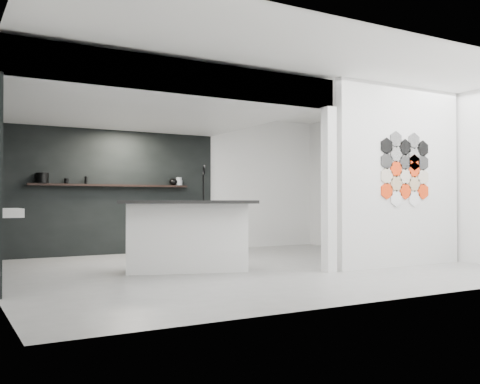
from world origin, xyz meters
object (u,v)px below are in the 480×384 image
kettle (173,182)px  glass_vase (179,181)px  stockpot (42,178)px  bottle_dark (86,180)px  glass_bowl (179,183)px  partition_panel (400,176)px  kitchen_island (186,235)px  utensil_cup (66,181)px  wall_basin (5,213)px

kettle → glass_vase: (0.12, 0.00, 0.01)m
stockpot → kettle: (2.47, 0.00, -0.02)m
glass_vase → bottle_dark: glass_vase is taller
stockpot → kettle: 2.47m
glass_bowl → bottle_dark: size_ratio=1.02×
partition_panel → bottle_dark: size_ratio=20.47×
kettle → glass_vase: size_ratio=1.02×
stockpot → glass_vase: (2.59, 0.00, -0.01)m
kitchen_island → bottle_dark: size_ratio=15.31×
kettle → glass_vase: glass_vase is taller
utensil_cup → wall_basin: bearing=-120.4°
wall_basin → glass_vase: 4.01m
bottle_dark → utensil_cup: bottle_dark is taller
partition_panel → wall_basin: partition_panel is taller
stockpot → bottle_dark: stockpot is taller
glass_bowl → glass_vase: 0.03m
glass_bowl → glass_vase: bearing=0.0°
stockpot → utensil_cup: (0.41, 0.00, -0.04)m
bottle_dark → stockpot: bearing=180.0°
stockpot → kettle: size_ratio=1.39×
stockpot → utensil_cup: 0.42m
glass_bowl → utensil_cup: (-2.18, 0.00, -0.00)m
utensil_cup → glass_vase: bearing=0.0°
glass_vase → partition_panel: bearing=-61.8°
glass_bowl → bottle_dark: 1.83m
bottle_dark → utensil_cup: (-0.35, 0.00, -0.02)m
kitchen_island → stockpot: size_ratio=9.41×
kettle → bottle_dark: (-1.71, 0.00, 0.00)m
stockpot → kitchen_island: bearing=-61.1°
glass_bowl → utensil_cup: glass_bowl is taller
stockpot → bottle_dark: 0.76m
partition_panel → kitchen_island: size_ratio=1.34×
partition_panel → kettle: 4.44m
partition_panel → glass_vase: (-2.08, 3.87, -0.00)m
partition_panel → kettle: (-2.19, 3.87, -0.01)m
partition_panel → utensil_cup: 5.75m
wall_basin → utensil_cup: (1.21, 2.07, 0.52)m
glass_bowl → kitchen_island: bearing=-110.9°
bottle_dark → utensil_cup: bearing=180.0°
bottle_dark → utensil_cup: size_ratio=1.45×
glass_bowl → bottle_dark: bottle_dark is taller
partition_panel → stockpot: bearing=140.4°
stockpot → wall_basin: bearing=-111.1°
kettle → utensil_cup: size_ratio=1.70×
kitchen_island → utensil_cup: size_ratio=22.15×
kitchen_island → glass_bowl: kitchen_island is taller
wall_basin → utensil_cup: utensil_cup is taller
kettle → glass_vase: 0.12m
glass_vase → bottle_dark: (-1.83, 0.00, -0.01)m
kettle → kitchen_island: bearing=-106.4°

